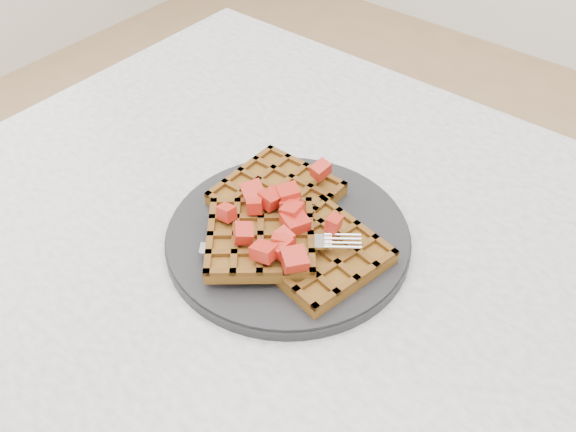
{
  "coord_description": "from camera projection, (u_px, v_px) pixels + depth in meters",
  "views": [
    {
      "loc": [
        0.18,
        -0.39,
        1.26
      ],
      "look_at": [
        -0.14,
        0.01,
        0.79
      ],
      "focal_mm": 40.0,
      "sensor_mm": 36.0,
      "label": 1
    }
  ],
  "objects": [
    {
      "name": "plate",
      "position": [
        288.0,
        237.0,
        0.72
      ],
      "size": [
        0.27,
        0.27,
        0.02
      ],
      "primitive_type": "cylinder",
      "color": "black",
      "rests_on": "table"
    },
    {
      "name": "waffles",
      "position": [
        286.0,
        226.0,
        0.7
      ],
      "size": [
        0.22,
        0.21,
        0.03
      ],
      "color": "brown",
      "rests_on": "plate"
    },
    {
      "name": "fork",
      "position": [
        292.0,
        254.0,
        0.68
      ],
      "size": [
        0.16,
        0.13,
        0.02
      ],
      "primitive_type": null,
      "rotation": [
        0.0,
        0.0,
        -0.92
      ],
      "color": "silver",
      "rests_on": "plate"
    },
    {
      "name": "table",
      "position": [
        380.0,
        369.0,
        0.73
      ],
      "size": [
        1.2,
        0.8,
        0.75
      ],
      "color": "silver",
      "rests_on": "ground"
    },
    {
      "name": "strawberry_pile",
      "position": [
        288.0,
        206.0,
        0.69
      ],
      "size": [
        0.15,
        0.15,
        0.02
      ],
      "primitive_type": null,
      "color": "#9C150F",
      "rests_on": "waffles"
    }
  ]
}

